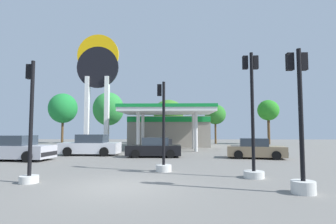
{
  "coord_description": "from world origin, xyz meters",
  "views": [
    {
      "loc": [
        1.96,
        -9.15,
        1.98
      ],
      "look_at": [
        1.25,
        12.06,
        3.44
      ],
      "focal_mm": 27.74,
      "sensor_mm": 36.0,
      "label": 1
    }
  ],
  "objects_px": {
    "station_pole_sign": "(98,76)",
    "traffic_signal_2": "(301,145)",
    "car_1": "(91,146)",
    "tree_2": "(168,113)",
    "car_2": "(256,149)",
    "tree_3": "(215,115)",
    "car_0": "(154,148)",
    "traffic_signal_3": "(30,142)",
    "tree_0": "(63,108)",
    "tree_4": "(268,111)",
    "traffic_signal_0": "(253,135)",
    "car_3": "(17,149)",
    "tree_1": "(108,109)",
    "traffic_signal_1": "(163,146)"
  },
  "relations": [
    {
      "from": "car_3",
      "to": "traffic_signal_0",
      "type": "bearing_deg",
      "value": -22.66
    },
    {
      "from": "car_1",
      "to": "tree_4",
      "type": "relative_size",
      "value": 0.75
    },
    {
      "from": "tree_1",
      "to": "traffic_signal_0",
      "type": "bearing_deg",
      "value": -63.78
    },
    {
      "from": "car_0",
      "to": "traffic_signal_3",
      "type": "relative_size",
      "value": 0.86
    },
    {
      "from": "tree_1",
      "to": "tree_4",
      "type": "relative_size",
      "value": 1.23
    },
    {
      "from": "car_0",
      "to": "traffic_signal_0",
      "type": "distance_m",
      "value": 9.47
    },
    {
      "from": "traffic_signal_1",
      "to": "traffic_signal_3",
      "type": "distance_m",
      "value": 5.68
    },
    {
      "from": "traffic_signal_0",
      "to": "tree_0",
      "type": "height_order",
      "value": "tree_0"
    },
    {
      "from": "station_pole_sign",
      "to": "tree_0",
      "type": "bearing_deg",
      "value": 126.04
    },
    {
      "from": "car_1",
      "to": "traffic_signal_2",
      "type": "bearing_deg",
      "value": -47.96
    },
    {
      "from": "traffic_signal_1",
      "to": "tree_2",
      "type": "relative_size",
      "value": 0.68
    },
    {
      "from": "car_2",
      "to": "car_1",
      "type": "bearing_deg",
      "value": 171.48
    },
    {
      "from": "car_1",
      "to": "traffic_signal_2",
      "type": "height_order",
      "value": "traffic_signal_2"
    },
    {
      "from": "traffic_signal_1",
      "to": "traffic_signal_3",
      "type": "relative_size",
      "value": 0.93
    },
    {
      "from": "car_3",
      "to": "traffic_signal_2",
      "type": "bearing_deg",
      "value": -29.97
    },
    {
      "from": "car_0",
      "to": "tree_2",
      "type": "xyz_separation_m",
      "value": [
        0.45,
        19.08,
        3.85
      ]
    },
    {
      "from": "traffic_signal_0",
      "to": "car_3",
      "type": "bearing_deg",
      "value": 157.34
    },
    {
      "from": "traffic_signal_0",
      "to": "tree_0",
      "type": "xyz_separation_m",
      "value": [
        -19.92,
        26.52,
        3.38
      ]
    },
    {
      "from": "traffic_signal_2",
      "to": "tree_3",
      "type": "height_order",
      "value": "tree_3"
    },
    {
      "from": "tree_2",
      "to": "tree_3",
      "type": "bearing_deg",
      "value": -8.97
    },
    {
      "from": "traffic_signal_0",
      "to": "traffic_signal_1",
      "type": "relative_size",
      "value": 1.22
    },
    {
      "from": "car_3",
      "to": "tree_1",
      "type": "bearing_deg",
      "value": 89.13
    },
    {
      "from": "car_2",
      "to": "tree_3",
      "type": "bearing_deg",
      "value": 89.97
    },
    {
      "from": "car_3",
      "to": "tree_4",
      "type": "relative_size",
      "value": 0.76
    },
    {
      "from": "car_3",
      "to": "tree_4",
      "type": "distance_m",
      "value": 30.48
    },
    {
      "from": "car_2",
      "to": "tree_3",
      "type": "height_order",
      "value": "tree_3"
    },
    {
      "from": "tree_4",
      "to": "traffic_signal_0",
      "type": "bearing_deg",
      "value": -110.64
    },
    {
      "from": "car_0",
      "to": "tree_0",
      "type": "xyz_separation_m",
      "value": [
        -15.08,
        18.46,
        4.49
      ]
    },
    {
      "from": "car_2",
      "to": "tree_0",
      "type": "height_order",
      "value": "tree_0"
    },
    {
      "from": "car_1",
      "to": "tree_2",
      "type": "xyz_separation_m",
      "value": [
        5.55,
        17.88,
        3.75
      ]
    },
    {
      "from": "station_pole_sign",
      "to": "traffic_signal_2",
      "type": "relative_size",
      "value": 2.52
    },
    {
      "from": "car_0",
      "to": "traffic_signal_1",
      "type": "xyz_separation_m",
      "value": [
        1.0,
        -6.52,
        0.55
      ]
    },
    {
      "from": "traffic_signal_1",
      "to": "tree_0",
      "type": "relative_size",
      "value": 0.59
    },
    {
      "from": "station_pole_sign",
      "to": "traffic_signal_0",
      "type": "height_order",
      "value": "station_pole_sign"
    },
    {
      "from": "traffic_signal_3",
      "to": "car_1",
      "type": "bearing_deg",
      "value": 96.51
    },
    {
      "from": "car_1",
      "to": "car_2",
      "type": "distance_m",
      "value": 12.4
    },
    {
      "from": "car_2",
      "to": "car_0",
      "type": "bearing_deg",
      "value": 174.92
    },
    {
      "from": "tree_3",
      "to": "car_1",
      "type": "bearing_deg",
      "value": -126.11
    },
    {
      "from": "tree_1",
      "to": "tree_3",
      "type": "bearing_deg",
      "value": -3.29
    },
    {
      "from": "station_pole_sign",
      "to": "tree_4",
      "type": "xyz_separation_m",
      "value": [
        20.57,
        10.82,
        -2.71
      ]
    },
    {
      "from": "car_3",
      "to": "tree_2",
      "type": "height_order",
      "value": "tree_2"
    },
    {
      "from": "car_3",
      "to": "tree_4",
      "type": "height_order",
      "value": "tree_4"
    },
    {
      "from": "tree_2",
      "to": "tree_3",
      "type": "xyz_separation_m",
      "value": [
        6.72,
        -1.06,
        -0.34
      ]
    },
    {
      "from": "tree_4",
      "to": "car_0",
      "type": "bearing_deg",
      "value": -129.9
    },
    {
      "from": "car_1",
      "to": "tree_3",
      "type": "xyz_separation_m",
      "value": [
        12.27,
        16.82,
        3.41
      ]
    },
    {
      "from": "car_1",
      "to": "tree_3",
      "type": "distance_m",
      "value": 21.1
    },
    {
      "from": "traffic_signal_2",
      "to": "tree_0",
      "type": "relative_size",
      "value": 0.63
    },
    {
      "from": "tree_2",
      "to": "tree_1",
      "type": "bearing_deg",
      "value": -178.95
    },
    {
      "from": "car_1",
      "to": "car_3",
      "type": "bearing_deg",
      "value": -135.74
    },
    {
      "from": "traffic_signal_3",
      "to": "tree_1",
      "type": "distance_m",
      "value": 28.88
    }
  ]
}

